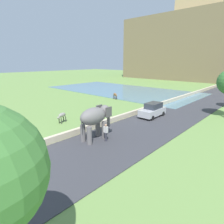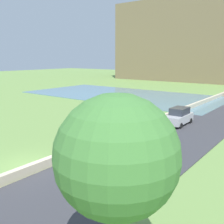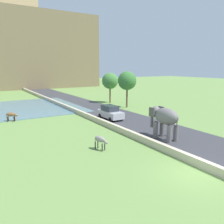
{
  "view_description": "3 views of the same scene",
  "coord_description": "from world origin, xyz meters",
  "px_view_note": "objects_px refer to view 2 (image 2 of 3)",
  "views": [
    {
      "loc": [
        15.16,
        -4.34,
        6.83
      ],
      "look_at": [
        1.64,
        10.32,
        1.42
      ],
      "focal_mm": 30.27,
      "sensor_mm": 36.0,
      "label": 1
    },
    {
      "loc": [
        14.08,
        -9.34,
        6.88
      ],
      "look_at": [
        -0.18,
        9.29,
        1.99
      ],
      "focal_mm": 42.42,
      "sensor_mm": 36.0,
      "label": 2
    },
    {
      "loc": [
        -11.38,
        -8.64,
        6.71
      ],
      "look_at": [
        1.12,
        11.71,
        1.91
      ],
      "focal_mm": 36.49,
      "sensor_mm": 36.0,
      "label": 3
    }
  ],
  "objects_px": {
    "person_beside_elephant": "(139,141)",
    "elephant": "(126,124)",
    "car_silver": "(179,116)",
    "cow_brown": "(121,100)",
    "cow_grey": "(72,125)"
  },
  "relations": [
    {
      "from": "cow_brown",
      "to": "elephant",
      "type": "bearing_deg",
      "value": -53.58
    },
    {
      "from": "cow_brown",
      "to": "cow_grey",
      "type": "bearing_deg",
      "value": -71.88
    },
    {
      "from": "car_silver",
      "to": "cow_grey",
      "type": "xyz_separation_m",
      "value": [
        -6.37,
        -8.99,
        -0.06
      ]
    },
    {
      "from": "cow_grey",
      "to": "elephant",
      "type": "bearing_deg",
      "value": -5.85
    },
    {
      "from": "person_beside_elephant",
      "to": "elephant",
      "type": "bearing_deg",
      "value": -163.37
    },
    {
      "from": "elephant",
      "to": "car_silver",
      "type": "height_order",
      "value": "elephant"
    },
    {
      "from": "person_beside_elephant",
      "to": "car_silver",
      "type": "distance_m",
      "value": 9.41
    },
    {
      "from": "cow_grey",
      "to": "cow_brown",
      "type": "xyz_separation_m",
      "value": [
        -4.69,
        14.34,
        0.0
      ]
    },
    {
      "from": "person_beside_elephant",
      "to": "cow_grey",
      "type": "xyz_separation_m",
      "value": [
        -7.35,
        0.36,
        -0.04
      ]
    },
    {
      "from": "person_beside_elephant",
      "to": "cow_brown",
      "type": "xyz_separation_m",
      "value": [
        -12.04,
        14.7,
        -0.04
      ]
    },
    {
      "from": "elephant",
      "to": "car_silver",
      "type": "relative_size",
      "value": 0.86
    },
    {
      "from": "person_beside_elephant",
      "to": "cow_grey",
      "type": "relative_size",
      "value": 1.15
    },
    {
      "from": "car_silver",
      "to": "cow_grey",
      "type": "height_order",
      "value": "car_silver"
    },
    {
      "from": "car_silver",
      "to": "elephant",
      "type": "bearing_deg",
      "value": -90.0
    },
    {
      "from": "cow_grey",
      "to": "person_beside_elephant",
      "type": "bearing_deg",
      "value": -2.8
    }
  ]
}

